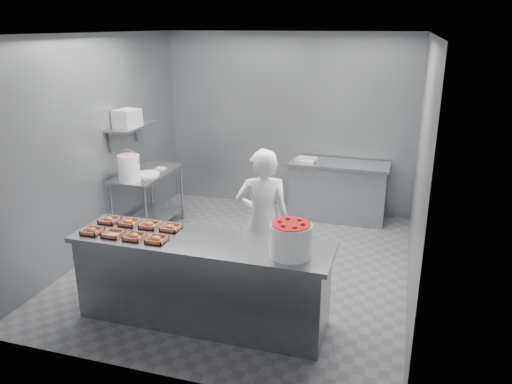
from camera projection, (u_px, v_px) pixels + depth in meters
floor at (244, 263)px, 6.37m from camera, size 4.50×4.50×0.00m
ceiling at (243, 33)px, 5.47m from camera, size 4.50×4.50×0.00m
wall_back at (288, 123)px, 7.96m from camera, size 4.00×0.04×2.80m
wall_left at (97, 146)px, 6.47m from camera, size 0.04×4.50×2.80m
wall_right at (420, 170)px, 5.37m from camera, size 0.04×4.50×2.80m
service_counter at (202, 281)px, 5.00m from camera, size 2.60×0.70×0.90m
prep_table at (148, 193)px, 7.18m from camera, size 0.60×1.20×0.90m
back_counter at (338, 191)px, 7.70m from camera, size 1.50×0.60×0.90m
wall_shelf at (133, 126)px, 6.92m from camera, size 0.35×0.90×0.03m
tray_0 at (92, 231)px, 5.02m from camera, size 0.19×0.18×0.06m
tray_1 at (113, 234)px, 4.95m from camera, size 0.19×0.18×0.04m
tray_2 at (134, 236)px, 4.88m from camera, size 0.19×0.18×0.06m
tray_3 at (156, 239)px, 4.82m from camera, size 0.19×0.18×0.06m
tray_4 at (109, 220)px, 5.30m from camera, size 0.19×0.18×0.06m
tray_5 at (129, 222)px, 5.23m from camera, size 0.19×0.18×0.06m
tray_6 at (150, 225)px, 5.16m from camera, size 0.19×0.18×0.06m
tray_7 at (171, 227)px, 5.10m from camera, size 0.19×0.18×0.06m
worker at (263, 220)px, 5.55m from camera, size 0.70×0.57×1.64m
strawberry_tub at (291, 239)px, 4.48m from camera, size 0.38×0.38×0.31m
glaze_bucket at (129, 167)px, 6.62m from camera, size 0.30×0.28×0.44m
bucket_lid at (147, 174)px, 6.95m from camera, size 0.35×0.35×0.03m
rag at (161, 168)px, 7.23m from camera, size 0.15×0.13×0.02m
appliance at (127, 118)px, 6.76m from camera, size 0.33×0.36×0.24m
paper_stack at (307, 159)px, 7.69m from camera, size 0.34×0.28×0.05m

